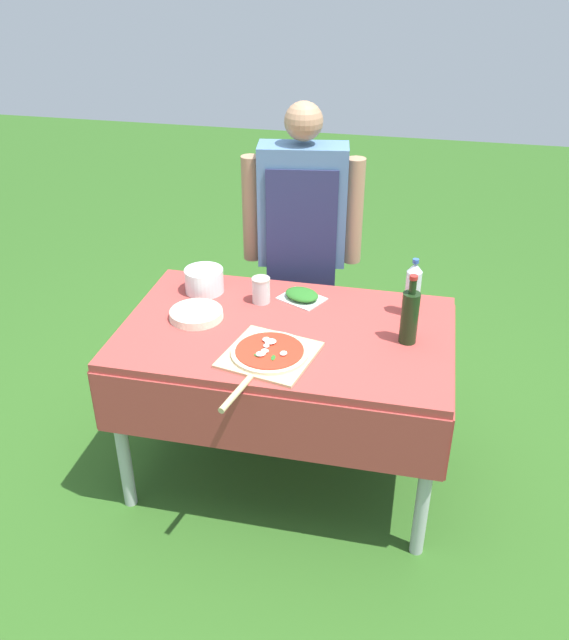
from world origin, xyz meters
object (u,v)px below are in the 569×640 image
object	(u,v)px
water_bottle	(413,289)
herb_container	(302,295)
person_cook	(302,234)
sauce_jar	(261,291)
plate_stack	(196,314)
prep_table	(286,349)
pizza_on_peel	(268,355)
mixing_tub	(204,280)
oil_bottle	(410,316)

from	to	relation	value
water_bottle	herb_container	distance (m)	0.50
person_cook	sauce_jar	bearing A→B (deg)	69.45
plate_stack	prep_table	bearing A→B (deg)	-0.94
person_cook	pizza_on_peel	world-z (taller)	person_cook
mixing_tub	sauce_jar	bearing A→B (deg)	-9.05
water_bottle	plate_stack	size ratio (longest dim) A/B	1.13
prep_table	person_cook	distance (m)	0.70
water_bottle	plate_stack	distance (m)	0.93
pizza_on_peel	mixing_tub	xyz separation A→B (m)	(-0.42, 0.48, 0.04)
oil_bottle	mixing_tub	bearing A→B (deg)	165.46
herb_container	mixing_tub	size ratio (longest dim) A/B	1.32
pizza_on_peel	herb_container	world-z (taller)	pizza_on_peel
sauce_jar	pizza_on_peel	bearing A→B (deg)	-72.48
water_bottle	plate_stack	world-z (taller)	water_bottle
person_cook	oil_bottle	bearing A→B (deg)	122.41
water_bottle	herb_container	size ratio (longest dim) A/B	1.12
pizza_on_peel	oil_bottle	distance (m)	0.58
water_bottle	mixing_tub	bearing A→B (deg)	179.12
pizza_on_peel	water_bottle	bearing A→B (deg)	53.98
person_cook	plate_stack	distance (m)	0.74
sauce_jar	prep_table	bearing A→B (deg)	-52.17
mixing_tub	sauce_jar	size ratio (longest dim) A/B	1.51
oil_bottle	herb_container	bearing A→B (deg)	151.82
sauce_jar	water_bottle	bearing A→B (deg)	2.62
mixing_tub	sauce_jar	distance (m)	0.28
oil_bottle	mixing_tub	world-z (taller)	oil_bottle
oil_bottle	sauce_jar	size ratio (longest dim) A/B	2.53
person_cook	herb_container	world-z (taller)	person_cook
prep_table	oil_bottle	bearing A→B (deg)	0.70
oil_bottle	herb_container	distance (m)	0.56
oil_bottle	sauce_jar	world-z (taller)	oil_bottle
water_bottle	mixing_tub	distance (m)	0.94
mixing_tub	person_cook	bearing A→B (deg)	47.25
sauce_jar	person_cook	bearing A→B (deg)	77.93
water_bottle	pizza_on_peel	bearing A→B (deg)	-138.17
prep_table	plate_stack	size ratio (longest dim) A/B	6.01
herb_container	sauce_jar	xyz separation A→B (m)	(-0.17, -0.06, 0.03)
water_bottle	herb_container	world-z (taller)	water_bottle
mixing_tub	pizza_on_peel	bearing A→B (deg)	-49.07
water_bottle	herb_container	xyz separation A→B (m)	(-0.48, 0.03, -0.10)
person_cook	water_bottle	xyz separation A→B (m)	(0.56, -0.42, -0.02)
person_cook	prep_table	bearing A→B (deg)	86.99
plate_stack	sauce_jar	size ratio (longest dim) A/B	1.97
herb_container	sauce_jar	bearing A→B (deg)	-160.45
pizza_on_peel	water_bottle	xyz separation A→B (m)	(0.52, 0.46, 0.11)
person_cook	water_bottle	bearing A→B (deg)	134.73
water_bottle	sauce_jar	distance (m)	0.66
person_cook	water_bottle	size ratio (longest dim) A/B	5.93
oil_bottle	water_bottle	world-z (taller)	oil_bottle
oil_bottle	water_bottle	xyz separation A→B (m)	(-0.00, 0.23, 0.01)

